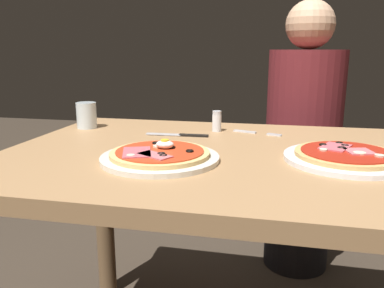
% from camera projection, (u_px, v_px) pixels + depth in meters
% --- Properties ---
extents(dining_table, '(1.21, 0.81, 0.72)m').
position_uv_depth(dining_table, '(233.00, 192.00, 1.05)').
color(dining_table, '#9E754C').
rests_on(dining_table, ground).
extents(pizza_foreground, '(0.29, 0.29, 0.05)m').
position_uv_depth(pizza_foreground, '(160.00, 156.00, 0.94)').
color(pizza_foreground, silver).
rests_on(pizza_foreground, dining_table).
extents(pizza_across_left, '(0.29, 0.29, 0.03)m').
position_uv_depth(pizza_across_left, '(346.00, 157.00, 0.93)').
color(pizza_across_left, white).
rests_on(pizza_across_left, dining_table).
extents(water_glass_near, '(0.07, 0.07, 0.09)m').
position_uv_depth(water_glass_near, '(87.00, 117.00, 1.32)').
color(water_glass_near, silver).
rests_on(water_glass_near, dining_table).
extents(fork, '(0.15, 0.06, 0.00)m').
position_uv_depth(fork, '(253.00, 132.00, 1.24)').
color(fork, silver).
rests_on(fork, dining_table).
extents(knife, '(0.20, 0.03, 0.01)m').
position_uv_depth(knife, '(181.00, 135.00, 1.21)').
color(knife, silver).
rests_on(knife, dining_table).
extents(salt_shaker, '(0.03, 0.03, 0.07)m').
position_uv_depth(salt_shaker, '(217.00, 121.00, 1.27)').
color(salt_shaker, white).
rests_on(salt_shaker, dining_table).
extents(diner_person, '(0.32, 0.32, 1.18)m').
position_uv_depth(diner_person, '(302.00, 147.00, 1.72)').
color(diner_person, black).
rests_on(diner_person, ground).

